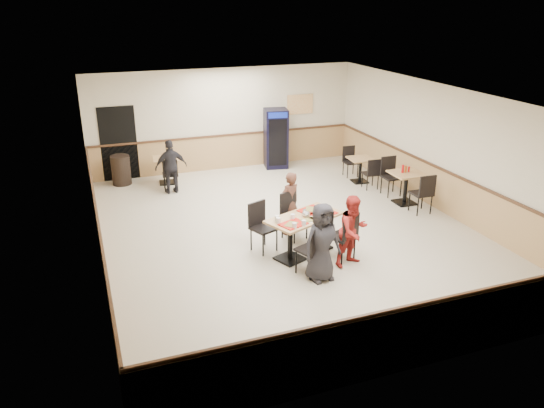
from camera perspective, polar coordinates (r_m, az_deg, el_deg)
name	(u,v)px	position (r m, az deg, el deg)	size (l,w,h in m)	color
ground	(287,231)	(11.89, 1.61, -2.90)	(10.00, 10.00, 0.00)	beige
room_shell	(313,166)	(14.54, 4.42, 4.08)	(10.00, 10.00, 10.00)	silver
main_table	(304,229)	(10.65, 3.47, -2.72)	(1.72, 1.29, 0.82)	black
main_chairs	(302,231)	(10.62, 3.26, -2.93)	(1.94, 2.18, 1.04)	black
diner_woman_left	(322,242)	(9.65, 5.39, -4.12)	(0.73, 0.48, 1.50)	black
diner_woman_right	(353,231)	(10.28, 8.72, -2.86)	(0.69, 0.54, 1.42)	maroon
diner_man_opposite	(290,203)	(11.52, 1.91, 0.08)	(0.51, 0.34, 1.41)	#522F23
lone_diner	(171,167)	(14.21, -10.80, 3.95)	(0.85, 0.35, 1.44)	black
tabletop_clutter	(306,216)	(10.47, 3.65, -1.35)	(1.37, 1.05, 0.12)	red
side_table_near	(406,183)	(13.69, 14.22, 2.20)	(0.77, 0.77, 0.81)	black
side_table_near_chair_south	(421,192)	(13.20, 15.76, 1.21)	(0.48, 0.48, 1.03)	black
side_table_near_chair_north	(392,176)	(14.21, 12.76, 2.92)	(0.48, 0.48, 1.03)	black
side_table_far	(360,166)	(15.07, 9.49, 4.03)	(0.70, 0.70, 0.70)	black
side_table_far_chair_south	(370,173)	(14.62, 10.55, 3.32)	(0.41, 0.41, 0.89)	black
side_table_far_chair_north	(351,162)	(15.55, 8.48, 4.54)	(0.41, 0.41, 0.89)	black
condiment_caddy	(405,169)	(13.60, 14.13, 3.68)	(0.23, 0.06, 0.20)	red
back_table	(166,166)	(15.06, -11.30, 3.98)	(0.76, 0.76, 0.73)	black
back_table_chair_lone	(170,173)	(14.51, -10.90, 3.25)	(0.43, 0.43, 0.93)	black
pepsi_cooler	(276,138)	(16.15, 0.42, 7.07)	(0.78, 0.79, 1.78)	black
trash_bin	(121,170)	(15.30, -15.93, 3.53)	(0.52, 0.52, 0.82)	black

